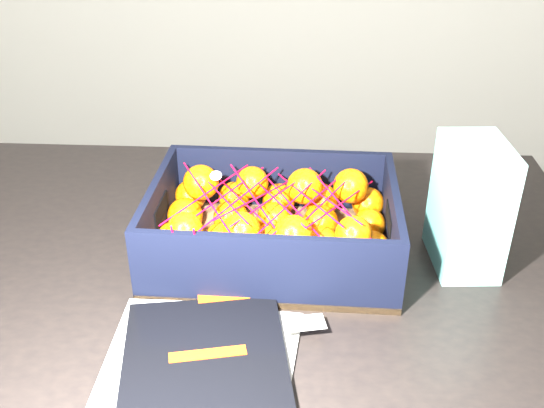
# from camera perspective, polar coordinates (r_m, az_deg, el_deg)

# --- Properties ---
(table) EXTENTS (1.22, 0.83, 0.75)m
(table) POSITION_cam_1_polar(r_m,az_deg,el_deg) (1.11, -2.70, -8.33)
(table) COLOR black
(table) RESTS_ON ground
(magazine_stack) EXTENTS (0.29, 0.36, 0.02)m
(magazine_stack) POSITION_cam_1_polar(r_m,az_deg,el_deg) (0.83, -6.63, -15.03)
(magazine_stack) COLOR beige
(magazine_stack) RESTS_ON table
(produce_crate) EXTENTS (0.39, 0.29, 0.12)m
(produce_crate) POSITION_cam_1_polar(r_m,az_deg,el_deg) (1.03, 0.14, -2.65)
(produce_crate) COLOR brown
(produce_crate) RESTS_ON table
(clementine_heap) EXTENTS (0.37, 0.28, 0.11)m
(clementine_heap) POSITION_cam_1_polar(r_m,az_deg,el_deg) (1.02, 0.11, -1.79)
(clementine_heap) COLOR #E66504
(clementine_heap) RESTS_ON produce_crate
(mesh_net) EXTENTS (0.33, 0.26, 0.09)m
(mesh_net) POSITION_cam_1_polar(r_m,az_deg,el_deg) (0.99, -0.26, 0.21)
(mesh_net) COLOR red
(mesh_net) RESTS_ON clementine_heap
(retail_carton) EXTENTS (0.10, 0.15, 0.21)m
(retail_carton) POSITION_cam_1_polar(r_m,az_deg,el_deg) (1.02, 17.50, -0.16)
(retail_carton) COLOR white
(retail_carton) RESTS_ON table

